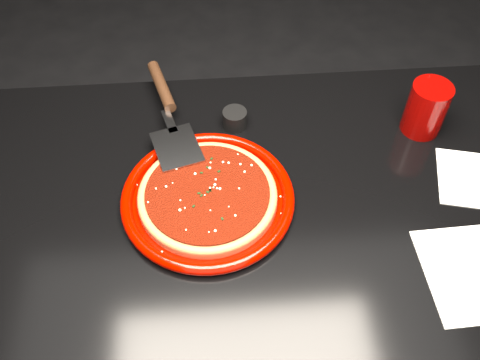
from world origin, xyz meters
name	(u,v)px	position (x,y,z in m)	size (l,w,h in m)	color
table	(254,320)	(0.00, 0.00, 0.38)	(1.20, 0.80, 0.75)	black
plate	(208,198)	(-0.09, 0.07, 0.76)	(0.31, 0.31, 0.02)	#810500
pizza_crust	(208,197)	(-0.09, 0.07, 0.77)	(0.25, 0.25, 0.01)	brown
pizza_crust_rim	(208,195)	(-0.09, 0.07, 0.77)	(0.25, 0.25, 0.02)	brown
pizza_sauce	(207,193)	(-0.09, 0.07, 0.78)	(0.22, 0.22, 0.01)	#631508
parmesan_dusting	(207,191)	(-0.09, 0.07, 0.78)	(0.21, 0.21, 0.01)	beige
basil_flecks	(207,191)	(-0.09, 0.07, 0.78)	(0.20, 0.20, 0.00)	black
pizza_server	(169,112)	(-0.15, 0.26, 0.79)	(0.10, 0.34, 0.03)	#B0B2B6
cup	(426,109)	(0.35, 0.22, 0.80)	(0.08, 0.08, 0.11)	#820402
napkin_a	(479,272)	(0.35, -0.11, 0.75)	(0.18, 0.18, 0.00)	silver
napkin_b	(472,179)	(0.41, 0.08, 0.75)	(0.13, 0.13, 0.00)	silver
ramekin	(235,119)	(-0.02, 0.25, 0.77)	(0.05, 0.05, 0.04)	black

